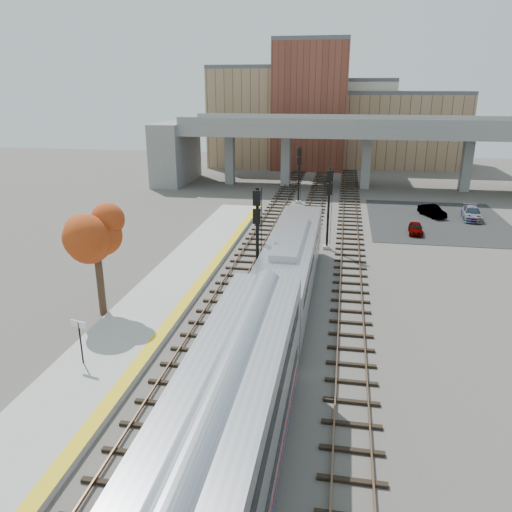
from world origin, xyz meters
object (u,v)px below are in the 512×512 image
(signal_mast_near, at_px, (257,244))
(car_c, at_px, (472,213))
(signal_mast_mid, at_px, (328,210))
(signal_mast_far, at_px, (299,176))
(tree, at_px, (95,232))
(car_a, at_px, (416,228))
(car_b, at_px, (432,211))
(locomotive, at_px, (291,263))

(signal_mast_near, relative_size, car_c, 1.64)
(signal_mast_mid, bearing_deg, signal_mast_near, -109.89)
(signal_mast_far, relative_size, tree, 0.95)
(car_a, relative_size, car_b, 0.84)
(car_a, bearing_deg, signal_mast_near, -120.94)
(locomotive, bearing_deg, tree, -155.73)
(signal_mast_near, height_order, tree, signal_mast_near)
(tree, relative_size, car_a, 2.27)
(signal_mast_near, distance_m, tree, 9.89)
(signal_mast_near, height_order, car_c, signal_mast_near)
(tree, xyz_separation_m, car_a, (21.08, 21.59, -4.66))
(tree, xyz_separation_m, car_c, (27.55, 28.20, -4.54))
(signal_mast_far, relative_size, car_c, 1.48)
(tree, relative_size, car_c, 1.56)
(signal_mast_near, xyz_separation_m, car_b, (14.76, 24.62, -3.08))
(tree, distance_m, car_a, 30.54)
(tree, bearing_deg, car_a, 45.68)
(signal_mast_mid, height_order, car_a, signal_mast_mid)
(signal_mast_far, bearing_deg, locomotive, -85.68)
(locomotive, bearing_deg, car_c, 54.53)
(car_c, bearing_deg, signal_mast_near, -121.48)
(car_b, bearing_deg, car_a, -135.37)
(locomotive, xyz_separation_m, signal_mast_near, (-2.10, -0.87, 1.45))
(locomotive, bearing_deg, car_a, 58.74)
(car_a, distance_m, car_c, 9.25)
(signal_mast_near, bearing_deg, signal_mast_far, 90.00)
(car_a, height_order, car_c, car_c)
(signal_mast_mid, distance_m, tree, 20.23)
(signal_mast_near, relative_size, car_b, 1.99)
(signal_mast_near, bearing_deg, signal_mast_mid, 70.11)
(locomotive, distance_m, car_b, 26.96)
(signal_mast_mid, xyz_separation_m, signal_mast_far, (-4.10, 17.32, -0.20))
(signal_mast_near, bearing_deg, car_b, 59.05)
(signal_mast_mid, bearing_deg, signal_mast_far, 103.32)
(signal_mast_mid, xyz_separation_m, car_a, (8.10, 6.18, -2.87))
(signal_mast_near, height_order, signal_mast_far, signal_mast_near)
(car_c, bearing_deg, locomotive, -119.22)
(signal_mast_mid, height_order, car_b, signal_mast_mid)
(car_a, bearing_deg, car_c, 49.55)
(car_a, xyz_separation_m, car_c, (6.47, 6.61, 0.13))
(tree, bearing_deg, signal_mast_near, 24.68)
(tree, xyz_separation_m, car_b, (23.64, 28.70, -4.58))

